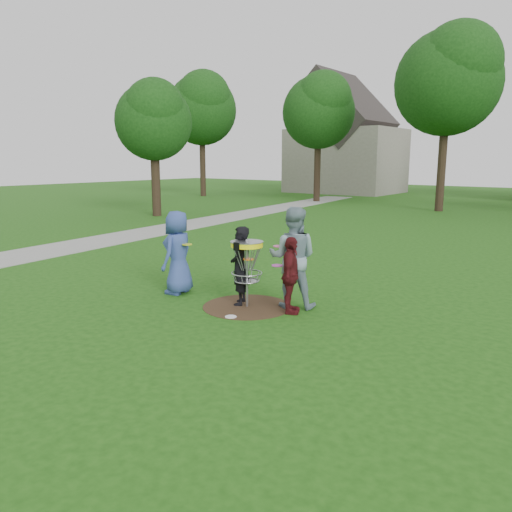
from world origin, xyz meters
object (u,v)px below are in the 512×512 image
Objects in this scene: player_blue at (178,252)px; disc_golf_basket at (247,257)px; player_grey at (293,258)px; player_black at (240,266)px; player_maroon at (291,275)px.

player_blue is 1.33× the size of disc_golf_basket.
player_blue is 0.91× the size of player_grey.
player_grey is (0.94, 0.51, 0.21)m from player_black.
player_blue reaches higher than player_maroon.
disc_golf_basket is (-0.93, -0.18, 0.27)m from player_maroon.
player_grey is at bearing 91.10° from player_blue.
player_black is 1.08× the size of player_maroon.
player_grey is at bearing 88.16° from player_black.
player_grey is 0.51m from player_maroon.
player_grey reaches higher than player_maroon.
disc_golf_basket is at bearing 13.89° from player_grey.
player_maroon is (1.15, 0.12, -0.06)m from player_black.
player_maroon is at bearing 82.43° from player_blue.
player_grey is 1.47× the size of disc_golf_basket.
disc_golf_basket is (-0.72, -0.56, 0.00)m from player_grey.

